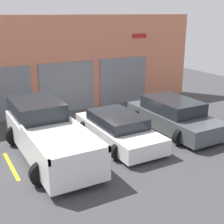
# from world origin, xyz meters

# --- Properties ---
(ground_plane) EXTENTS (28.00, 28.00, 0.00)m
(ground_plane) POSITION_xyz_m (0.00, 0.00, 0.00)
(ground_plane) COLOR #3D3D3F
(shophouse_building) EXTENTS (14.88, 0.68, 4.76)m
(shophouse_building) POSITION_xyz_m (-0.01, 3.29, 2.34)
(shophouse_building) COLOR #D17A5B
(shophouse_building) RESTS_ON ground
(pickup_truck) EXTENTS (2.37, 5.46, 1.72)m
(pickup_truck) POSITION_xyz_m (-2.74, -1.49, 0.81)
(pickup_truck) COLOR white
(pickup_truck) RESTS_ON ground
(sedan_white) EXTENTS (2.13, 4.31, 1.13)m
(sedan_white) POSITION_xyz_m (0.00, -1.77, 0.54)
(sedan_white) COLOR white
(sedan_white) RESTS_ON ground
(sedan_side) EXTENTS (2.29, 4.56, 1.35)m
(sedan_side) POSITION_xyz_m (2.74, -1.77, 0.64)
(sedan_side) COLOR #474C51
(sedan_side) RESTS_ON ground
(parking_stripe_far_left) EXTENTS (0.12, 2.20, 0.01)m
(parking_stripe_far_left) POSITION_xyz_m (-4.11, -1.80, 0.00)
(parking_stripe_far_left) COLOR gold
(parking_stripe_far_left) RESTS_ON ground
(parking_stripe_left) EXTENTS (0.12, 2.20, 0.01)m
(parking_stripe_left) POSITION_xyz_m (-1.37, -1.80, 0.00)
(parking_stripe_left) COLOR gold
(parking_stripe_left) RESTS_ON ground
(parking_stripe_centre) EXTENTS (0.12, 2.20, 0.01)m
(parking_stripe_centre) POSITION_xyz_m (1.37, -1.80, 0.00)
(parking_stripe_centre) COLOR gold
(parking_stripe_centre) RESTS_ON ground
(parking_stripe_right) EXTENTS (0.12, 2.20, 0.01)m
(parking_stripe_right) POSITION_xyz_m (4.11, -1.80, 0.00)
(parking_stripe_right) COLOR gold
(parking_stripe_right) RESTS_ON ground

